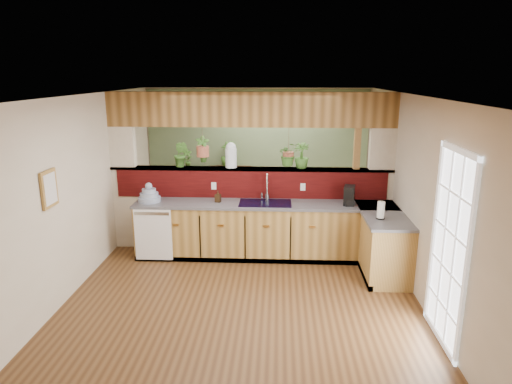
{
  "coord_description": "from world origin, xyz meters",
  "views": [
    {
      "loc": [
        0.45,
        -5.93,
        2.88
      ],
      "look_at": [
        0.12,
        0.7,
        1.15
      ],
      "focal_mm": 32.0,
      "sensor_mm": 36.0,
      "label": 1
    }
  ],
  "objects_px": {
    "dish_stack": "(149,196)",
    "soap_dispenser": "(218,196)",
    "faucet": "(267,186)",
    "shelving_console": "(216,191)",
    "coffee_maker": "(349,196)",
    "paper_towel": "(381,211)",
    "glass_jar": "(231,155)"
  },
  "relations": [
    {
      "from": "faucet",
      "to": "coffee_maker",
      "type": "xyz_separation_m",
      "value": [
        1.29,
        -0.18,
        -0.11
      ]
    },
    {
      "from": "dish_stack",
      "to": "glass_jar",
      "type": "relative_size",
      "value": 0.87
    },
    {
      "from": "dish_stack",
      "to": "shelving_console",
      "type": "bearing_deg",
      "value": 71.86
    },
    {
      "from": "dish_stack",
      "to": "faucet",
      "type": "bearing_deg",
      "value": 5.12
    },
    {
      "from": "soap_dispenser",
      "to": "coffee_maker",
      "type": "xyz_separation_m",
      "value": [
        2.06,
        -0.04,
        0.04
      ]
    },
    {
      "from": "dish_stack",
      "to": "coffee_maker",
      "type": "xyz_separation_m",
      "value": [
        3.15,
        -0.01,
        0.04
      ]
    },
    {
      "from": "faucet",
      "to": "paper_towel",
      "type": "height_order",
      "value": "faucet"
    },
    {
      "from": "soap_dispenser",
      "to": "coffee_maker",
      "type": "bearing_deg",
      "value": -1.23
    },
    {
      "from": "glass_jar",
      "to": "shelving_console",
      "type": "height_order",
      "value": "glass_jar"
    },
    {
      "from": "glass_jar",
      "to": "paper_towel",
      "type": "bearing_deg",
      "value": -26.3
    },
    {
      "from": "coffee_maker",
      "to": "paper_towel",
      "type": "xyz_separation_m",
      "value": [
        0.34,
        -0.7,
        -0.01
      ]
    },
    {
      "from": "glass_jar",
      "to": "shelving_console",
      "type": "bearing_deg",
      "value": 105.41
    },
    {
      "from": "paper_towel",
      "to": "dish_stack",
      "type": "bearing_deg",
      "value": 168.5
    },
    {
      "from": "soap_dispenser",
      "to": "glass_jar",
      "type": "height_order",
      "value": "glass_jar"
    },
    {
      "from": "faucet",
      "to": "shelving_console",
      "type": "bearing_deg",
      "value": 117.77
    },
    {
      "from": "dish_stack",
      "to": "coffee_maker",
      "type": "bearing_deg",
      "value": -0.16
    },
    {
      "from": "faucet",
      "to": "glass_jar",
      "type": "distance_m",
      "value": 0.78
    },
    {
      "from": "dish_stack",
      "to": "paper_towel",
      "type": "distance_m",
      "value": 3.56
    },
    {
      "from": "shelving_console",
      "to": "soap_dispenser",
      "type": "bearing_deg",
      "value": -98.42
    },
    {
      "from": "faucet",
      "to": "soap_dispenser",
      "type": "distance_m",
      "value": 0.8
    },
    {
      "from": "coffee_maker",
      "to": "soap_dispenser",
      "type": "bearing_deg",
      "value": -168.75
    },
    {
      "from": "glass_jar",
      "to": "dish_stack",
      "type": "bearing_deg",
      "value": -163.18
    },
    {
      "from": "paper_towel",
      "to": "glass_jar",
      "type": "distance_m",
      "value": 2.53
    },
    {
      "from": "faucet",
      "to": "glass_jar",
      "type": "height_order",
      "value": "glass_jar"
    },
    {
      "from": "paper_towel",
      "to": "shelving_console",
      "type": "xyz_separation_m",
      "value": [
        -2.74,
        2.99,
        -0.52
      ]
    },
    {
      "from": "dish_stack",
      "to": "soap_dispenser",
      "type": "distance_m",
      "value": 1.09
    },
    {
      "from": "coffee_maker",
      "to": "shelving_console",
      "type": "bearing_deg",
      "value": 148.78
    },
    {
      "from": "coffee_maker",
      "to": "glass_jar",
      "type": "xyz_separation_m",
      "value": [
        -1.88,
        0.39,
        0.56
      ]
    },
    {
      "from": "faucet",
      "to": "paper_towel",
      "type": "distance_m",
      "value": 1.85
    },
    {
      "from": "faucet",
      "to": "dish_stack",
      "type": "bearing_deg",
      "value": -174.88
    },
    {
      "from": "soap_dispenser",
      "to": "glass_jar",
      "type": "bearing_deg",
      "value": 62.71
    },
    {
      "from": "paper_towel",
      "to": "glass_jar",
      "type": "xyz_separation_m",
      "value": [
        -2.21,
        1.09,
        0.58
      ]
    }
  ]
}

